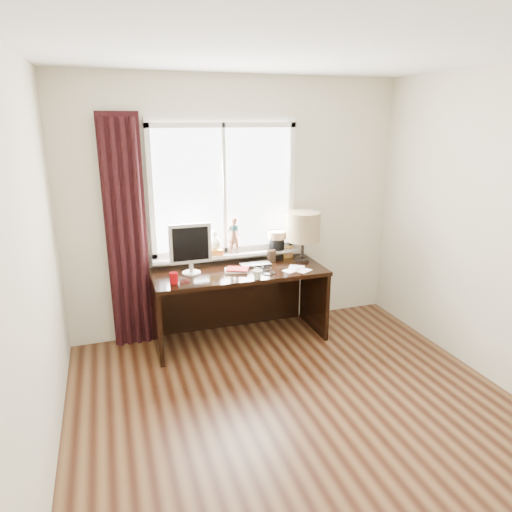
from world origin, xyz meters
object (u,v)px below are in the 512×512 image
object	(u,v)px
mug	(257,274)
monitor	(190,246)
laptop	(256,264)
table_lamp	(303,227)
desk	(237,290)
red_cup	(174,278)

from	to	relation	value
mug	monitor	bearing A→B (deg)	147.94
laptop	table_lamp	distance (m)	0.62
desk	table_lamp	bearing A→B (deg)	-0.80
mug	table_lamp	world-z (taller)	table_lamp
mug	table_lamp	distance (m)	0.80
monitor	table_lamp	xyz separation A→B (m)	(1.18, 0.04, 0.09)
desk	mug	bearing A→B (deg)	-77.20
laptop	table_lamp	size ratio (longest dim) A/B	0.60
mug	table_lamp	bearing A→B (deg)	31.66
laptop	red_cup	xyz separation A→B (m)	(-0.87, -0.26, 0.04)
mug	red_cup	world-z (taller)	red_cup
laptop	desk	world-z (taller)	laptop
laptop	mug	bearing A→B (deg)	-105.18
desk	red_cup	bearing A→B (deg)	-158.13
laptop	desk	size ratio (longest dim) A/B	0.18
laptop	table_lamp	world-z (taller)	table_lamp
desk	monitor	distance (m)	0.70
mug	laptop	bearing A→B (deg)	74.07
red_cup	monitor	world-z (taller)	monitor
mug	monitor	size ratio (longest dim) A/B	0.19
laptop	monitor	size ratio (longest dim) A/B	0.63
mug	desk	xyz separation A→B (m)	(-0.09, 0.40, -0.29)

